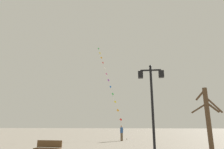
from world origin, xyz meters
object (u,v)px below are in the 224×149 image
twin_lantern_lamp_post (152,92)px  bare_tree (208,117)px  kite_train (109,81)px  kite_flyer (122,133)px  park_bench (48,148)px

twin_lantern_lamp_post → bare_tree: (3.74, 2.65, -1.27)m
bare_tree → kite_train: bearing=118.5°
kite_train → kite_flyer: kite_train is taller
twin_lantern_lamp_post → bare_tree: twin_lantern_lamp_post is taller
twin_lantern_lamp_post → kite_train: 20.50m
twin_lantern_lamp_post → park_bench: size_ratio=3.17×
kite_train → kite_flyer: size_ratio=9.71×
twin_lantern_lamp_post → park_bench: twin_lantern_lamp_post is taller
bare_tree → twin_lantern_lamp_post: bearing=-144.7°
park_bench → kite_flyer: bearing=77.3°
kite_train → park_bench: kite_train is taller
kite_train → bare_tree: bearing=-61.5°
kite_train → bare_tree: (8.95, -16.52, -6.34)m
bare_tree → park_bench: bare_tree is taller
twin_lantern_lamp_post → bare_tree: bearing=35.3°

